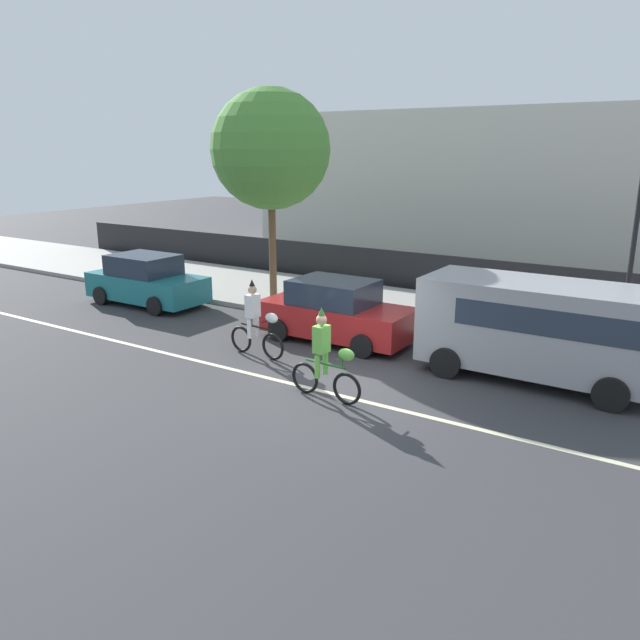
{
  "coord_description": "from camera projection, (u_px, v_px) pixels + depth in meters",
  "views": [
    {
      "loc": [
        6.45,
        -10.86,
        4.96
      ],
      "look_at": [
        -1.36,
        1.2,
        1.0
      ],
      "focal_mm": 35.0,
      "sensor_mm": 36.0,
      "label": 1
    }
  ],
  "objects": [
    {
      "name": "ground_plane",
      "position": [
        343.0,
        386.0,
        13.49
      ],
      "size": [
        80.0,
        80.0,
        0.0
      ],
      "primitive_type": "plane",
      "color": "#38383A"
    },
    {
      "name": "road_centre_line",
      "position": [
        330.0,
        393.0,
        13.08
      ],
      "size": [
        36.0,
        0.14,
        0.01
      ],
      "primitive_type": "cube",
      "color": "beige",
      "rests_on": "ground"
    },
    {
      "name": "sidewalk_curb",
      "position": [
        454.0,
        317.0,
        18.72
      ],
      "size": [
        60.0,
        5.0,
        0.15
      ],
      "primitive_type": "cube",
      "color": "#9E9B93",
      "rests_on": "ground"
    },
    {
      "name": "fence_line",
      "position": [
        487.0,
        280.0,
        20.9
      ],
      "size": [
        40.0,
        0.08,
        1.4
      ],
      "primitive_type": "cube",
      "color": "black",
      "rests_on": "ground"
    },
    {
      "name": "building_backdrop",
      "position": [
        577.0,
        189.0,
        26.7
      ],
      "size": [
        28.0,
        8.0,
        6.56
      ],
      "primitive_type": "cube",
      "color": "beige",
      "rests_on": "ground"
    },
    {
      "name": "parade_cyclist_zebra",
      "position": [
        257.0,
        323.0,
        15.23
      ],
      "size": [
        1.72,
        0.5,
        1.92
      ],
      "color": "black",
      "rests_on": "ground"
    },
    {
      "name": "parade_cyclist_lime",
      "position": [
        326.0,
        360.0,
        12.58
      ],
      "size": [
        1.72,
        0.5,
        1.92
      ],
      "color": "black",
      "rests_on": "ground"
    },
    {
      "name": "parked_van_grey",
      "position": [
        543.0,
        324.0,
        13.53
      ],
      "size": [
        5.0,
        2.22,
        2.18
      ],
      "color": "#99999E",
      "rests_on": "ground"
    },
    {
      "name": "parked_car_teal",
      "position": [
        146.0,
        281.0,
        20.34
      ],
      "size": [
        4.1,
        1.92,
        1.64
      ],
      "color": "#1E727A",
      "rests_on": "ground"
    },
    {
      "name": "parked_car_red",
      "position": [
        336.0,
        312.0,
        16.48
      ],
      "size": [
        4.1,
        1.92,
        1.64
      ],
      "color": "#AD1E1E",
      "rests_on": "ground"
    },
    {
      "name": "street_tree_near_lamp",
      "position": [
        271.0,
        149.0,
        19.71
      ],
      "size": [
        3.8,
        3.8,
        6.69
      ],
      "color": "brown",
      "rests_on": "sidewalk_curb"
    }
  ]
}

